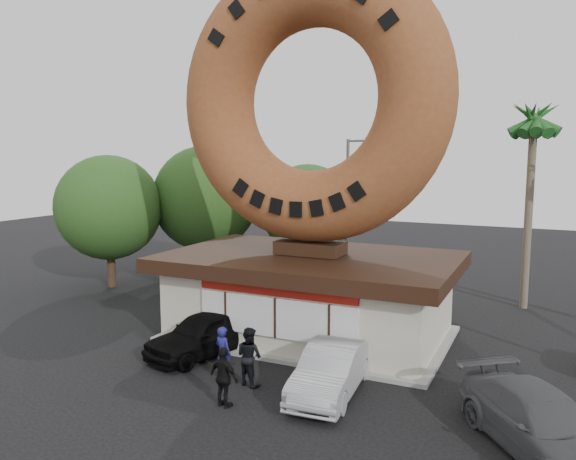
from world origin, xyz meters
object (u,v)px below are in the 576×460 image
at_px(street_lamp, 350,202).
at_px(person_center, 249,356).
at_px(car_silver, 331,370).
at_px(donut_shop, 310,292).
at_px(car_black, 205,333).
at_px(person_left, 223,353).
at_px(person_right, 224,377).
at_px(giant_donut, 311,100).
at_px(car_grey, 542,423).

bearing_deg(street_lamp, person_center, -82.46).
bearing_deg(car_silver, person_center, -174.08).
distance_m(donut_shop, car_black, 4.52).
distance_m(person_center, car_black, 3.24).
bearing_deg(person_left, street_lamp, -69.04).
xyz_separation_m(street_lamp, car_black, (-0.75, -13.57, -3.70)).
bearing_deg(car_silver, car_black, 162.61).
distance_m(person_right, car_black, 4.41).
distance_m(giant_donut, car_silver, 10.07).
distance_m(person_left, car_black, 2.49).
height_order(donut_shop, person_left, donut_shop).
xyz_separation_m(car_black, car_silver, (5.31, -1.19, -0.04)).
relative_size(person_left, car_silver, 0.39).
bearing_deg(street_lamp, donut_shop, -79.50).
bearing_deg(person_left, car_black, -25.76).
xyz_separation_m(donut_shop, person_right, (0.28, -6.89, -0.89)).
bearing_deg(car_silver, person_right, -143.27).
distance_m(donut_shop, giant_donut, 7.43).
bearing_deg(person_left, car_grey, -166.29).
height_order(person_center, car_silver, person_center).
bearing_deg(car_silver, person_left, -176.65).
height_order(car_black, car_grey, car_black).
xyz_separation_m(car_silver, car_grey, (5.83, -1.03, 0.01)).
height_order(donut_shop, car_grey, donut_shop).
height_order(person_left, car_grey, person_left).
height_order(person_center, car_grey, person_center).
bearing_deg(car_grey, person_center, 139.21).
relative_size(giant_donut, street_lamp, 1.35).
bearing_deg(car_black, donut_shop, 70.32).
distance_m(giant_donut, person_right, 10.82).
distance_m(person_left, car_grey, 9.33).
xyz_separation_m(person_right, car_grey, (8.26, 1.13, -0.13)).
distance_m(giant_donut, car_black, 9.51).
height_order(donut_shop, person_center, donut_shop).
relative_size(donut_shop, car_black, 2.45).
distance_m(street_lamp, person_center, 15.78).
xyz_separation_m(giant_donut, car_black, (-2.61, -3.57, -8.42)).
distance_m(street_lamp, car_silver, 15.89).
height_order(person_left, car_silver, person_left).
bearing_deg(giant_donut, donut_shop, -90.00).
height_order(street_lamp, car_silver, street_lamp).
distance_m(car_black, car_silver, 5.45).
relative_size(street_lamp, person_right, 4.56).
height_order(donut_shop, street_lamp, street_lamp).
height_order(person_right, car_grey, person_right).
height_order(street_lamp, person_center, street_lamp).
xyz_separation_m(person_right, car_black, (-2.88, 3.34, -0.10)).
xyz_separation_m(donut_shop, car_black, (-2.61, -3.55, -0.99)).
bearing_deg(car_black, person_left, -26.08).
relative_size(street_lamp, person_left, 4.56).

